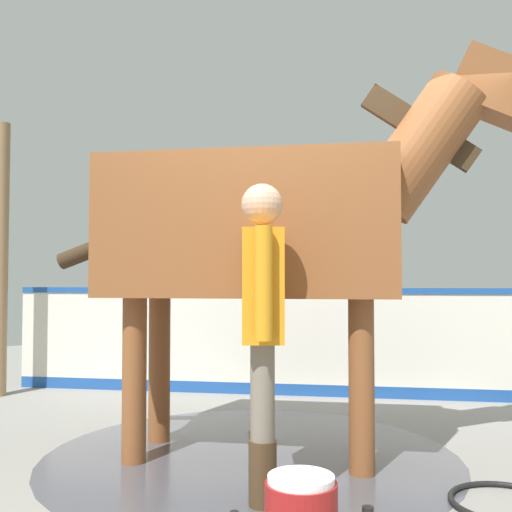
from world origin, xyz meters
name	(u,v)px	position (x,y,z in m)	size (l,w,h in m)	color
ground_plane	(274,466)	(0.00, 0.00, -0.01)	(16.00, 16.00, 0.02)	gray
wet_patch	(251,456)	(0.01, 0.23, 0.00)	(2.82, 2.82, 0.00)	#4C4C54
barrier_wall	(286,345)	(1.75, 1.49, 0.52)	(3.55, 4.85, 1.11)	silver
roof_post_far	(0,258)	(-0.39, 3.56, 1.42)	(0.16, 0.16, 2.85)	olive
horse	(270,227)	(0.09, 0.12, 1.56)	(2.20, 2.85, 2.72)	brown
handler	(262,314)	(-0.48, -0.36, 1.01)	(0.51, 0.53, 1.74)	#47331E
hose_coil	(508,503)	(0.36, -1.37, 0.02)	(0.62, 0.62, 0.03)	black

